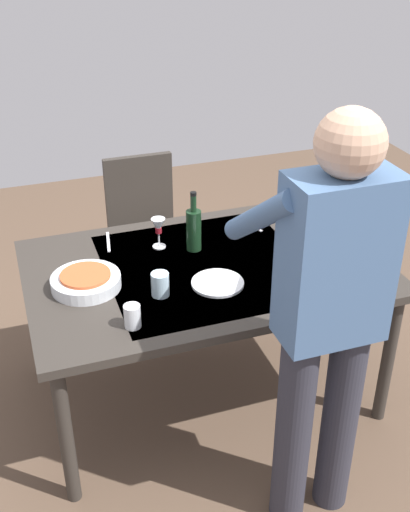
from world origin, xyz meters
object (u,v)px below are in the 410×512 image
at_px(water_cup_near_right, 301,199).
at_px(wine_glass_right, 319,215).
at_px(wine_bottle, 194,228).
at_px(dining_table, 205,278).
at_px(serving_bowl_pasta, 86,281).
at_px(dinner_plate_near, 218,283).
at_px(person_server, 327,311).
at_px(water_cup_far_left, 132,316).
at_px(wine_glass_left, 158,228).
at_px(water_cup_near_left, 160,284).
at_px(chair_near, 145,224).

bearing_deg(water_cup_near_right, wine_glass_right, 78.67).
height_order(wine_bottle, water_cup_near_right, wine_bottle).
distance_m(dining_table, serving_bowl_pasta, 0.55).
xyz_separation_m(water_cup_near_right, dinner_plate_near, (0.69, 0.59, -0.04)).
relative_size(person_server, serving_bowl_pasta, 5.63).
xyz_separation_m(water_cup_far_left, dinner_plate_near, (-0.42, -0.18, -0.04)).
bearing_deg(dining_table, wine_glass_left, -57.42).
bearing_deg(person_server, wine_glass_right, -116.74).
height_order(person_server, serving_bowl_pasta, person_server).
distance_m(wine_glass_right, serving_bowl_pasta, 1.18).
bearing_deg(water_cup_near_left, dinner_plate_near, -179.83).
xyz_separation_m(wine_glass_right, water_cup_near_right, (-0.06, -0.31, -0.06)).
bearing_deg(water_cup_far_left, water_cup_near_left, -131.68).
relative_size(water_cup_near_right, serving_bowl_pasta, 0.32).
bearing_deg(water_cup_near_left, wine_glass_right, -162.45).
height_order(person_server, dinner_plate_near, person_server).
xyz_separation_m(chair_near, wine_bottle, (-0.07, 0.74, 0.32)).
bearing_deg(wine_glass_left, dining_table, 122.58).
bearing_deg(water_cup_far_left, serving_bowl_pasta, -70.12).
bearing_deg(dining_table, water_cup_near_right, -148.69).
bearing_deg(chair_near, wine_glass_left, 82.65).
bearing_deg(water_cup_far_left, wine_glass_right, -156.19).
bearing_deg(chair_near, dining_table, 94.14).
distance_m(person_server, wine_glass_left, 1.08).
distance_m(dining_table, wine_glass_left, 0.33).
bearing_deg(water_cup_far_left, chair_near, -105.75).
bearing_deg(chair_near, water_cup_near_left, 79.87).
distance_m(person_server, wine_glass_right, 1.01).
distance_m(wine_bottle, wine_glass_left, 0.17).
bearing_deg(water_cup_far_left, dinner_plate_near, -156.43).
bearing_deg(wine_bottle, person_server, 100.48).
bearing_deg(serving_bowl_pasta, water_cup_near_left, 150.78).
relative_size(wine_bottle, serving_bowl_pasta, 0.99).
bearing_deg(wine_bottle, serving_bowl_pasta, 17.55).
bearing_deg(dining_table, chair_near, -85.86).
height_order(wine_bottle, water_cup_far_left, wine_bottle).
distance_m(chair_near, wine_glass_right, 1.10).
xyz_separation_m(dining_table, chair_near, (0.07, -0.90, -0.15)).
xyz_separation_m(wine_bottle, wine_glass_right, (-0.63, 0.05, -0.01)).
xyz_separation_m(wine_bottle, serving_bowl_pasta, (0.55, 0.17, -0.08)).
xyz_separation_m(wine_bottle, water_cup_near_left, (0.26, 0.33, -0.06)).
xyz_separation_m(wine_glass_left, dinner_plate_near, (-0.15, 0.41, -0.10)).
bearing_deg(chair_near, water_cup_near_right, 147.44).
xyz_separation_m(person_server, water_cup_far_left, (0.60, -0.43, -0.17)).
xyz_separation_m(water_cup_near_right, water_cup_far_left, (1.11, 0.77, 0.00)).
distance_m(wine_glass_right, water_cup_near_left, 0.93).
xyz_separation_m(water_cup_near_left, dinner_plate_near, (-0.26, -0.00, -0.05)).
height_order(chair_near, wine_glass_right, chair_near).
height_order(wine_bottle, wine_glass_right, wine_bottle).
height_order(wine_glass_right, water_cup_near_right, wine_glass_right).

